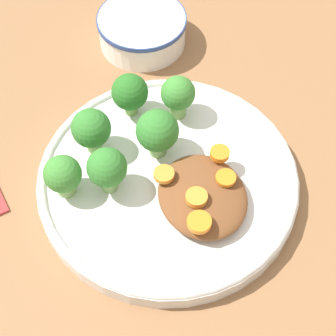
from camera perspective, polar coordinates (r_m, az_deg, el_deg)
name	(u,v)px	position (r m, az deg, el deg)	size (l,w,h in m)	color
ground_plane	(168,186)	(0.60, 0.00, -1.84)	(4.00, 4.00, 0.00)	#8C603D
plate	(168,179)	(0.59, 0.00, -1.17)	(0.27, 0.27, 0.02)	silver
dip_bowl	(142,28)	(0.73, -2.65, 13.98)	(0.11, 0.11, 0.04)	white
stew_mound	(203,196)	(0.56, 3.53, -2.83)	(0.10, 0.09, 0.02)	brown
broccoli_floret_0	(130,93)	(0.62, -3.90, 7.62)	(0.04, 0.04, 0.05)	#759E51
broccoli_floret_1	(160,131)	(0.58, -0.81, 3.77)	(0.05, 0.05, 0.06)	#7FA85B
broccoli_floret_2	(107,169)	(0.56, -6.20, -0.06)	(0.04, 0.04, 0.06)	#7FA85B
broccoli_floret_3	(91,129)	(0.59, -7.81, 3.93)	(0.04, 0.04, 0.06)	#7FA85B
broccoli_floret_4	(178,95)	(0.62, 1.02, 7.42)	(0.04, 0.04, 0.05)	#759E51
broccoli_floret_5	(63,175)	(0.56, -10.63, -0.73)	(0.04, 0.04, 0.05)	#7FA85B
carrot_slice_0	(197,197)	(0.55, 2.92, -3.00)	(0.02, 0.02, 0.01)	orange
carrot_slice_1	(164,174)	(0.56, -0.42, -0.63)	(0.02, 0.02, 0.01)	orange
carrot_slice_2	(199,222)	(0.53, 3.19, -5.51)	(0.02, 0.02, 0.01)	orange
carrot_slice_3	(220,153)	(0.58, 5.29, 1.49)	(0.02, 0.02, 0.01)	orange
carrot_slice_4	(226,178)	(0.56, 5.89, -1.01)	(0.02, 0.02, 0.00)	orange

